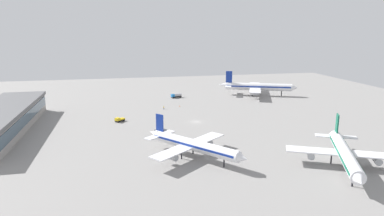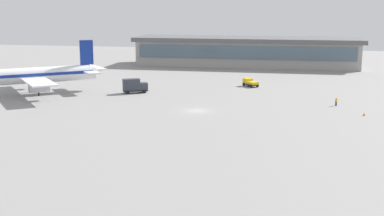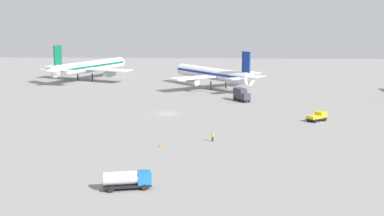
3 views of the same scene
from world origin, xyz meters
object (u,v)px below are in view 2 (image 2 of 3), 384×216
at_px(ground_crew_worker, 336,102).
at_px(safety_cone_near_gate, 364,114).
at_px(airplane_at_gate, 25,76).
at_px(pushback_tractor, 250,83).
at_px(catering_truck, 134,86).

distance_m(ground_crew_worker, safety_cone_near_gate, 10.01).
distance_m(airplane_at_gate, pushback_tractor, 53.52).
relative_size(airplane_at_gate, catering_truck, 5.58).
relative_size(airplane_at_gate, ground_crew_worker, 19.48).
xyz_separation_m(pushback_tractor, safety_cone_near_gate, (-23.93, 31.02, -0.67)).
xyz_separation_m(airplane_at_gate, catering_truck, (-23.22, -7.30, -2.62)).
relative_size(airplane_at_gate, safety_cone_near_gate, 54.21).
relative_size(catering_truck, ground_crew_worker, 3.49).
distance_m(pushback_tractor, ground_crew_worker, 29.42).
bearing_deg(ground_crew_worker, catering_truck, -126.71).
bearing_deg(ground_crew_worker, safety_cone_near_gate, -1.20).
xyz_separation_m(airplane_at_gate, ground_crew_worker, (-67.91, -0.35, -3.46)).
height_order(catering_truck, ground_crew_worker, catering_truck).
distance_m(catering_truck, ground_crew_worker, 45.23).
bearing_deg(ground_crew_worker, pushback_tractor, -166.53).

